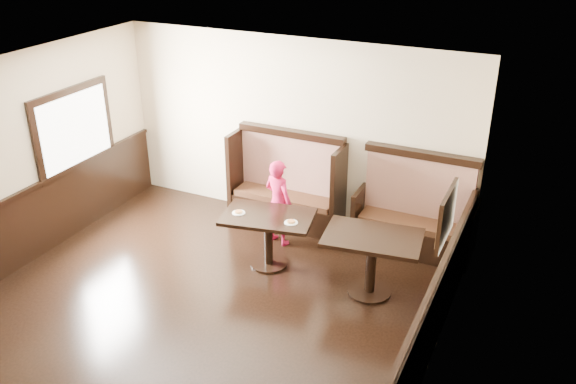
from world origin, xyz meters
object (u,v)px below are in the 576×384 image
Objects in this scene: table_main at (268,227)px; child at (279,202)px; table_neighbor at (372,251)px; booth_main at (288,190)px; booth_neighbor at (414,219)px.

table_main is 0.63m from child.
table_neighbor reaches higher than table_main.
child is (-1.60, 0.66, 0.03)m from table_neighbor.
child reaches higher than table_neighbor.
table_main is at bearing 120.23° from child.
booth_main is 0.65m from child.
child is at bearing -76.42° from booth_main.
booth_neighbor is at bearing -0.05° from booth_main.
table_neighbor is at bearing -12.88° from table_main.
child is (-1.80, -0.62, 0.16)m from booth_neighbor.
booth_neighbor reaches higher than table_neighbor.
booth_neighbor is 1.27× the size of table_main.
booth_neighbor is 1.29× the size of child.
booth_neighbor is at bearing 73.63° from table_neighbor.
child reaches higher than table_main.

